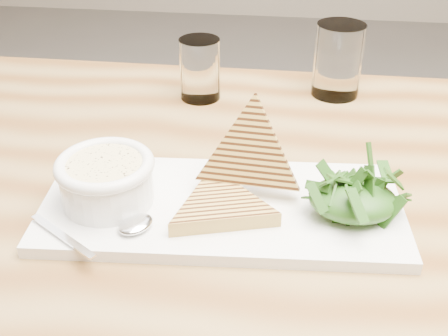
# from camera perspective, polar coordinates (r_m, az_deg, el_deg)

# --- Properties ---
(table_top) EXTENTS (1.11, 0.74, 0.04)m
(table_top) POSITION_cam_1_polar(r_m,az_deg,el_deg) (0.75, -3.93, -2.08)
(table_top) COLOR olive
(table_top) RESTS_ON ground
(platter) EXTENTS (0.43, 0.22, 0.02)m
(platter) POSITION_cam_1_polar(r_m,az_deg,el_deg) (0.67, -0.22, -4.00)
(platter) COLOR white
(platter) RESTS_ON table_top
(soup_bowl) EXTENTS (0.11, 0.11, 0.04)m
(soup_bowl) POSITION_cam_1_polar(r_m,az_deg,el_deg) (0.67, -11.79, -1.73)
(soup_bowl) COLOR white
(soup_bowl) RESTS_ON platter
(soup) EXTENTS (0.09, 0.09, 0.01)m
(soup) POSITION_cam_1_polar(r_m,az_deg,el_deg) (0.65, -12.04, 0.17)
(soup) COLOR beige
(soup) RESTS_ON soup_bowl
(bowl_rim) EXTENTS (0.11, 0.11, 0.01)m
(bowl_rim) POSITION_cam_1_polar(r_m,az_deg,el_deg) (0.65, -12.06, 0.32)
(bowl_rim) COLOR white
(bowl_rim) RESTS_ON soup_bowl
(sandwich_flat) EXTENTS (0.18, 0.18, 0.02)m
(sandwich_flat) POSITION_cam_1_polar(r_m,az_deg,el_deg) (0.64, -0.35, -3.90)
(sandwich_flat) COLOR #B28B3D
(sandwich_flat) RESTS_ON platter
(sandwich_lean) EXTENTS (0.15, 0.14, 0.16)m
(sandwich_lean) POSITION_cam_1_polar(r_m,az_deg,el_deg) (0.66, 2.67, 1.40)
(sandwich_lean) COLOR #B28B3D
(sandwich_lean) RESTS_ON sandwich_flat
(salad_base) EXTENTS (0.10, 0.08, 0.04)m
(salad_base) POSITION_cam_1_polar(r_m,az_deg,el_deg) (0.65, 12.96, -3.18)
(salad_base) COLOR black
(salad_base) RESTS_ON platter
(arugula_pile) EXTENTS (0.11, 0.10, 0.05)m
(arugula_pile) POSITION_cam_1_polar(r_m,az_deg,el_deg) (0.64, 13.05, -2.61)
(arugula_pile) COLOR #336B1A
(arugula_pile) RESTS_ON platter
(spoon_bowl) EXTENTS (0.05, 0.05, 0.01)m
(spoon_bowl) POSITION_cam_1_polar(r_m,az_deg,el_deg) (0.63, -8.95, -5.66)
(spoon_bowl) COLOR silver
(spoon_bowl) RESTS_ON platter
(spoon_handle) EXTENTS (0.09, 0.07, 0.00)m
(spoon_handle) POSITION_cam_1_polar(r_m,az_deg,el_deg) (0.63, -16.09, -6.62)
(spoon_handle) COLOR silver
(spoon_handle) RESTS_ON platter
(glass_near) EXTENTS (0.07, 0.07, 0.10)m
(glass_near) POSITION_cam_1_polar(r_m,az_deg,el_deg) (0.92, -2.46, 10.00)
(glass_near) COLOR white
(glass_near) RESTS_ON table_top
(glass_far) EXTENTS (0.08, 0.08, 0.12)m
(glass_far) POSITION_cam_1_polar(r_m,az_deg,el_deg) (0.95, 11.50, 10.68)
(glass_far) COLOR white
(glass_far) RESTS_ON table_top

